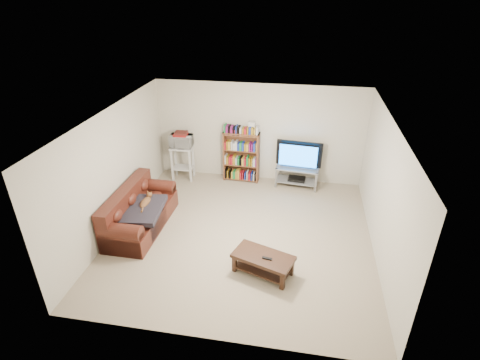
% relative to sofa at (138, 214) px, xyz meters
% --- Properties ---
extents(floor, '(5.00, 5.00, 0.00)m').
position_rel_sofa_xyz_m(floor, '(2.10, 0.08, -0.30)').
color(floor, tan).
rests_on(floor, ground).
extents(ceiling, '(5.00, 5.00, 0.00)m').
position_rel_sofa_xyz_m(ceiling, '(2.10, 0.08, 2.10)').
color(ceiling, white).
rests_on(ceiling, ground).
extents(wall_back, '(5.00, 0.00, 5.00)m').
position_rel_sofa_xyz_m(wall_back, '(2.10, 2.58, 0.90)').
color(wall_back, silver).
rests_on(wall_back, ground).
extents(wall_front, '(5.00, 0.00, 5.00)m').
position_rel_sofa_xyz_m(wall_front, '(2.10, -2.42, 0.90)').
color(wall_front, silver).
rests_on(wall_front, ground).
extents(wall_left, '(0.00, 5.00, 5.00)m').
position_rel_sofa_xyz_m(wall_left, '(-0.40, 0.08, 0.90)').
color(wall_left, silver).
rests_on(wall_left, ground).
extents(wall_right, '(0.00, 5.00, 5.00)m').
position_rel_sofa_xyz_m(wall_right, '(4.60, 0.08, 0.90)').
color(wall_right, silver).
rests_on(wall_right, ground).
extents(sofa, '(0.88, 1.97, 0.84)m').
position_rel_sofa_xyz_m(sofa, '(0.00, 0.00, 0.00)').
color(sofa, '#4A1C13').
rests_on(sofa, floor).
extents(blanket, '(0.82, 1.03, 0.18)m').
position_rel_sofa_xyz_m(blanket, '(0.17, -0.14, 0.20)').
color(blanket, '#26222B').
rests_on(blanket, sofa).
extents(cat, '(0.22, 0.54, 0.16)m').
position_rel_sofa_xyz_m(cat, '(0.18, 0.04, 0.26)').
color(cat, brown).
rests_on(cat, sofa).
extents(coffee_table, '(1.12, 0.81, 0.37)m').
position_rel_sofa_xyz_m(coffee_table, '(2.64, -0.94, -0.05)').
color(coffee_table, '#321C11').
rests_on(coffee_table, floor).
extents(remote, '(0.17, 0.08, 0.02)m').
position_rel_sofa_xyz_m(remote, '(2.72, -1.01, 0.08)').
color(remote, black).
rests_on(remote, coffee_table).
extents(tv_stand, '(1.05, 0.55, 0.50)m').
position_rel_sofa_xyz_m(tv_stand, '(3.09, 2.29, 0.04)').
color(tv_stand, '#999EA3').
rests_on(tv_stand, floor).
extents(television, '(1.09, 0.25, 0.62)m').
position_rel_sofa_xyz_m(television, '(3.09, 2.29, 0.51)').
color(television, black).
rests_on(television, tv_stand).
extents(dvd_player, '(0.43, 0.32, 0.06)m').
position_rel_sofa_xyz_m(dvd_player, '(3.09, 2.29, -0.11)').
color(dvd_player, black).
rests_on(dvd_player, tv_stand).
extents(bookshelf, '(0.89, 0.31, 1.26)m').
position_rel_sofa_xyz_m(bookshelf, '(1.71, 2.38, 0.35)').
color(bookshelf, brown).
rests_on(bookshelf, floor).
extents(shelf_clutter, '(0.65, 0.21, 0.28)m').
position_rel_sofa_xyz_m(shelf_clutter, '(1.80, 2.39, 1.07)').
color(shelf_clutter, silver).
rests_on(shelf_clutter, bookshelf).
extents(microwave_stand, '(0.55, 0.41, 0.86)m').
position_rel_sofa_xyz_m(microwave_stand, '(0.25, 2.21, 0.25)').
color(microwave_stand, silver).
rests_on(microwave_stand, floor).
extents(microwave, '(0.54, 0.38, 0.29)m').
position_rel_sofa_xyz_m(microwave, '(0.25, 2.21, 0.71)').
color(microwave, silver).
rests_on(microwave, microwave_stand).
extents(game_boxes, '(0.32, 0.29, 0.05)m').
position_rel_sofa_xyz_m(game_boxes, '(0.25, 2.21, 0.88)').
color(game_boxes, maroon).
rests_on(game_boxes, microwave).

